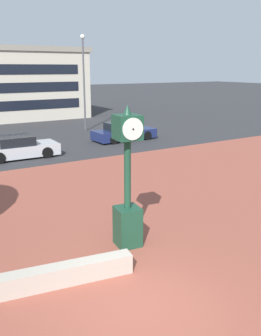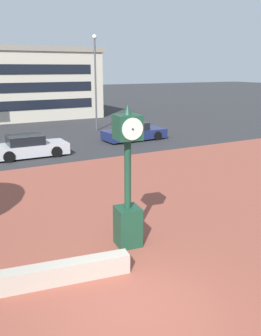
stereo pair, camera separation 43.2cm
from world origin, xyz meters
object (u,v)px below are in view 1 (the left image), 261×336
at_px(street_clock, 128,188).
at_px(car_street_near, 124,132).
at_px(car_street_far, 19,148).
at_px(street_lamp_post, 84,74).

xyz_separation_m(street_clock, car_street_near, (8.02, 13.97, -1.17)).
height_order(street_clock, car_street_near, street_clock).
relative_size(street_clock, car_street_near, 0.89).
bearing_deg(car_street_far, car_street_near, 101.18).
distance_m(street_clock, car_street_near, 16.15).
distance_m(car_street_near, street_lamp_post, 6.43).
xyz_separation_m(car_street_near, street_lamp_post, (-0.69, 5.03, 3.95)).
bearing_deg(street_lamp_post, street_clock, -111.10).
relative_size(car_street_far, street_lamp_post, 0.57).
bearing_deg(car_street_near, car_street_far, -81.65).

